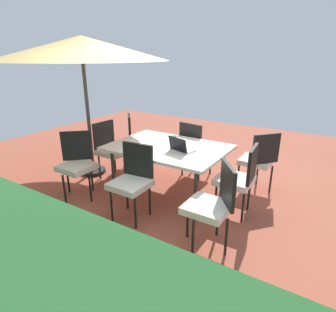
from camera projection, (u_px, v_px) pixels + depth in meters
ground_plane at (168, 193)px, 4.48m from camera, size 10.00×10.00×0.02m
dining_table at (168, 150)px, 4.23m from camera, size 1.71×1.21×0.77m
patio_umbrella at (82, 49)px, 4.52m from camera, size 2.80×2.80×2.34m
chair_north at (133, 178)px, 3.67m from camera, size 0.47×0.48×0.98m
chair_south at (195, 146)px, 4.92m from camera, size 0.48×0.49×0.98m
chair_west at (239, 177)px, 3.71m from camera, size 0.48×0.47×0.98m
chair_northeast at (77, 162)px, 4.23m from camera, size 0.59×0.59×0.98m
chair_southeast at (138, 137)px, 5.48m from camera, size 0.59×0.58×0.98m
chair_east at (111, 147)px, 4.86m from camera, size 0.48×0.47×0.98m
chair_northwest at (213, 202)px, 3.08m from camera, size 0.58×0.58×0.98m
chair_southwest at (259, 158)px, 4.36m from camera, size 0.59×0.58×0.98m
laptop at (181, 148)px, 3.99m from camera, size 0.37×0.32×0.21m
cup at (174, 139)px, 4.39m from camera, size 0.08×0.08×0.10m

